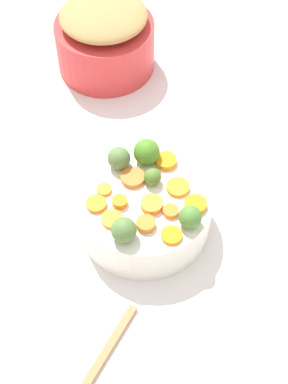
% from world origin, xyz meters
% --- Properties ---
extents(tabletop, '(2.40, 2.40, 0.02)m').
position_xyz_m(tabletop, '(0.00, 0.00, 0.01)').
color(tabletop, white).
rests_on(tabletop, ground).
extents(serving_bowl_carrots, '(0.22, 0.22, 0.08)m').
position_xyz_m(serving_bowl_carrots, '(-0.02, -0.01, 0.06)').
color(serving_bowl_carrots, white).
rests_on(serving_bowl_carrots, tabletop).
extents(metal_pot, '(0.20, 0.20, 0.11)m').
position_xyz_m(metal_pot, '(0.21, -0.36, 0.07)').
color(metal_pot, red).
rests_on(metal_pot, tabletop).
extents(stuffing_mound, '(0.17, 0.17, 0.04)m').
position_xyz_m(stuffing_mound, '(0.21, -0.36, 0.15)').
color(stuffing_mound, tan).
rests_on(stuffing_mound, metal_pot).
extents(carrot_slice_0, '(0.05, 0.05, 0.01)m').
position_xyz_m(carrot_slice_0, '(0.04, 0.03, 0.10)').
color(carrot_slice_0, orange).
rests_on(carrot_slice_0, serving_bowl_carrots).
extents(carrot_slice_1, '(0.04, 0.04, 0.01)m').
position_xyz_m(carrot_slice_1, '(-0.06, -0.05, 0.10)').
color(carrot_slice_1, orange).
rests_on(carrot_slice_1, serving_bowl_carrots).
extents(carrot_slice_2, '(0.05, 0.05, 0.01)m').
position_xyz_m(carrot_slice_2, '(-0.10, -0.03, 0.10)').
color(carrot_slice_2, orange).
rests_on(carrot_slice_2, serving_bowl_carrots).
extents(carrot_slice_3, '(0.03, 0.03, 0.01)m').
position_xyz_m(carrot_slice_3, '(-0.07, -0.00, 0.10)').
color(carrot_slice_3, orange).
rests_on(carrot_slice_3, serving_bowl_carrots).
extents(carrot_slice_4, '(0.03, 0.03, 0.01)m').
position_xyz_m(carrot_slice_4, '(0.01, 0.01, 0.10)').
color(carrot_slice_4, orange).
rests_on(carrot_slice_4, serving_bowl_carrots).
extents(carrot_slice_5, '(0.05, 0.05, 0.01)m').
position_xyz_m(carrot_slice_5, '(0.01, 0.05, 0.10)').
color(carrot_slice_5, orange).
rests_on(carrot_slice_5, serving_bowl_carrots).
extents(carrot_slice_6, '(0.04, 0.04, 0.01)m').
position_xyz_m(carrot_slice_6, '(-0.04, -0.00, 0.10)').
color(carrot_slice_6, orange).
rests_on(carrot_slice_6, serving_bowl_carrots).
extents(carrot_slice_7, '(0.05, 0.05, 0.01)m').
position_xyz_m(carrot_slice_7, '(-0.09, 0.04, 0.10)').
color(carrot_slice_7, orange).
rests_on(carrot_slice_7, serving_bowl_carrots).
extents(carrot_slice_8, '(0.05, 0.05, 0.01)m').
position_xyz_m(carrot_slice_8, '(0.01, -0.04, 0.10)').
color(carrot_slice_8, orange).
rests_on(carrot_slice_8, serving_bowl_carrots).
extents(carrot_slice_9, '(0.03, 0.03, 0.01)m').
position_xyz_m(carrot_slice_9, '(0.04, -0.00, 0.10)').
color(carrot_slice_9, orange).
rests_on(carrot_slice_9, serving_bowl_carrots).
extents(carrot_slice_10, '(0.04, 0.04, 0.01)m').
position_xyz_m(carrot_slice_10, '(-0.04, 0.04, 0.10)').
color(carrot_slice_10, orange).
rests_on(carrot_slice_10, serving_bowl_carrots).
extents(carrot_slice_11, '(0.05, 0.05, 0.01)m').
position_xyz_m(carrot_slice_11, '(-0.03, -0.09, 0.10)').
color(carrot_slice_11, orange).
rests_on(carrot_slice_11, serving_bowl_carrots).
extents(brussels_sprout_0, '(0.04, 0.04, 0.04)m').
position_xyz_m(brussels_sprout_0, '(-0.10, 0.01, 0.12)').
color(brussels_sprout_0, '#4E8135').
rests_on(brussels_sprout_0, serving_bowl_carrots).
extents(brussels_sprout_1, '(0.04, 0.04, 0.04)m').
position_xyz_m(brussels_sprout_1, '(-0.02, 0.07, 0.12)').
color(brussels_sprout_1, '#57793D').
rests_on(brussels_sprout_1, serving_bowl_carrots).
extents(brussels_sprout_2, '(0.03, 0.03, 0.03)m').
position_xyz_m(brussels_sprout_2, '(-0.02, -0.04, 0.11)').
color(brussels_sprout_2, '#517A2D').
rests_on(brussels_sprout_2, serving_bowl_carrots).
extents(brussels_sprout_3, '(0.04, 0.04, 0.04)m').
position_xyz_m(brussels_sprout_3, '(0.04, -0.06, 0.12)').
color(brussels_sprout_3, '#5A7A41').
rests_on(brussels_sprout_3, serving_bowl_carrots).
extents(brussels_sprout_4, '(0.04, 0.04, 0.04)m').
position_xyz_m(brussels_sprout_4, '(0.01, -0.08, 0.12)').
color(brussels_sprout_4, '#4C8524').
rests_on(brussels_sprout_4, serving_bowl_carrots).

